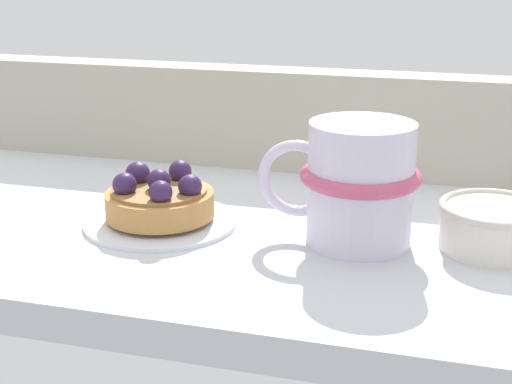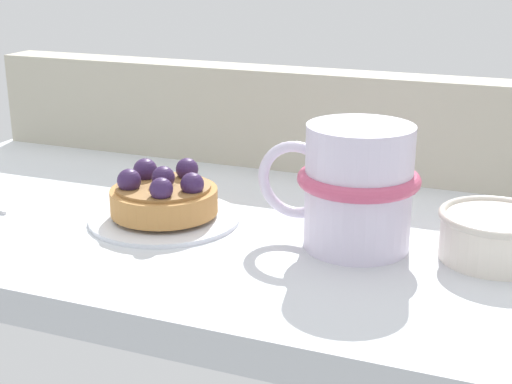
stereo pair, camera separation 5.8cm
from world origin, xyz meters
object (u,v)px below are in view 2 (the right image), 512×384
(raspberry_tart, at_px, (164,195))
(coffee_mug, at_px, (356,186))
(sugar_bowl, at_px, (495,234))
(dessert_plate, at_px, (165,217))

(raspberry_tart, distance_m, coffee_mug, 0.16)
(raspberry_tart, height_order, sugar_bowl, raspberry_tart)
(sugar_bowl, bearing_deg, dessert_plate, -176.06)
(coffee_mug, bearing_deg, sugar_bowl, 7.84)
(raspberry_tart, height_order, coffee_mug, coffee_mug)
(dessert_plate, height_order, coffee_mug, coffee_mug)
(raspberry_tart, distance_m, sugar_bowl, 0.26)
(dessert_plate, xyz_separation_m, raspberry_tart, (-0.00, 0.00, 0.02))
(dessert_plate, relative_size, coffee_mug, 1.00)
(raspberry_tart, xyz_separation_m, coffee_mug, (0.16, 0.00, 0.03))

